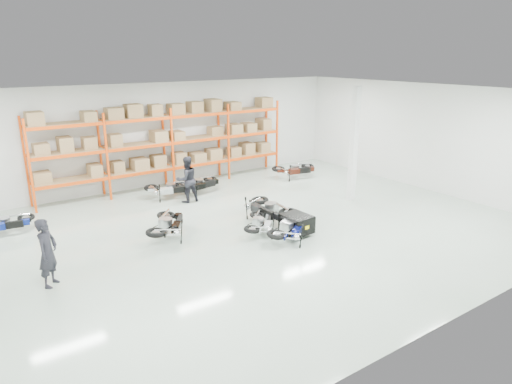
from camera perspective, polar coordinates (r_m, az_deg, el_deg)
room at (r=14.66m, az=-0.65°, el=3.39°), size 18.00×18.00×18.00m
pallet_rack at (r=20.22m, az=-10.99°, el=6.88°), size 11.28×0.98×3.62m
structural_column at (r=18.35m, az=12.12°, el=5.78°), size 0.25×0.25×4.50m
moto_blue_centre at (r=14.39m, az=4.25°, el=-4.03°), size 1.95×1.77×1.15m
moto_silver_left at (r=14.89m, az=0.60°, el=-3.50°), size 1.64×1.70×1.02m
moto_black_far_left at (r=14.84m, az=-10.92°, el=-3.55°), size 1.82×2.04×1.20m
moto_touring_right at (r=16.00m, az=1.49°, el=-1.60°), size 1.00×1.97×1.27m
trailer at (r=14.88m, az=5.11°, el=-3.94°), size 0.85×1.62×0.68m
moto_back_a at (r=16.98m, az=-29.09°, el=-3.08°), size 1.71×1.02×1.05m
moto_back_b at (r=18.88m, az=-10.70°, el=0.82°), size 1.93×1.32×1.14m
moto_back_c at (r=19.37m, az=-7.12°, el=1.38°), size 1.85×1.11×1.13m
moto_back_d at (r=21.63m, az=4.92°, el=3.18°), size 2.00×1.32×1.19m
person_left at (r=12.65m, az=-24.60°, el=-6.91°), size 0.75×0.78×1.80m
person_back at (r=18.18m, az=-8.64°, el=1.56°), size 0.90×0.70×1.84m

